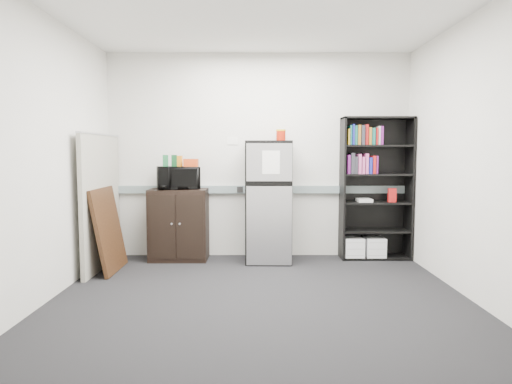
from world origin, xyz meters
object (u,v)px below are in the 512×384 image
bookshelf (374,185)px  microwave (178,178)px  cabinet (179,224)px  refrigerator (269,202)px  cubicle_partition (101,201)px

bookshelf → microwave: bookshelf is taller
cabinet → refrigerator: size_ratio=0.60×
bookshelf → cubicle_partition: size_ratio=1.14×
bookshelf → cubicle_partition: bookshelf is taller
cabinet → microwave: microwave is taller
cubicle_partition → microwave: bearing=25.2°
bookshelf → microwave: 2.55m
cubicle_partition → microwave: (0.86, 0.40, 0.26)m
microwave → refrigerator: 1.20m
cubicle_partition → cabinet: (0.86, 0.42, -0.35)m
bookshelf → cabinet: size_ratio=2.00×
cabinet → refrigerator: (1.16, -0.08, 0.31)m
bookshelf → cabinet: bearing=-178.5°
cubicle_partition → refrigerator: 2.05m
bookshelf → refrigerator: bearing=-174.0°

